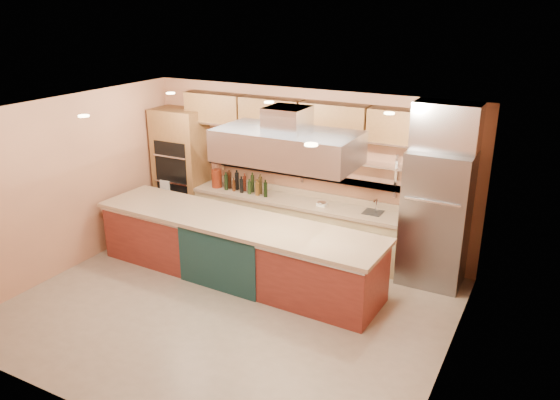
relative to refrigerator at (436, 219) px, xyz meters
The scene contains 21 objects.
floor 3.35m from the refrigerator, 137.68° to the right, with size 6.00×5.00×0.02m, color gray.
ceiling 3.63m from the refrigerator, 137.68° to the right, with size 6.00×5.00×0.02m, color black.
wall_back 2.40m from the refrigerator, behind, with size 6.00×0.04×2.80m, color #B77A56.
wall_front 5.21m from the refrigerator, 116.86° to the right, with size 6.00×0.04×2.80m, color #B77A56.
wall_left 5.77m from the refrigerator, 158.20° to the right, with size 0.04×5.00×2.80m, color #B77A56.
wall_right 2.26m from the refrigerator, 73.10° to the right, with size 0.04×5.00×2.80m, color #B77A56.
oven_stack 4.80m from the refrigerator, behind, with size 0.95×0.64×2.30m, color brown.
refrigerator is the anchor object (origin of this frame).
back_counter 2.47m from the refrigerator, behind, with size 3.84×0.64×0.93m, color tan.
wall_shelf_lower 2.43m from the refrigerator, behind, with size 3.60×0.26×0.03m, color silver.
wall_shelf_upper 2.50m from the refrigerator, behind, with size 3.60×0.26×0.03m, color silver.
upper_cabinets 2.69m from the refrigerator, behind, with size 4.60×0.36×0.55m, color brown.
range_hood 2.57m from the refrigerator, 145.04° to the right, with size 2.00×1.00×0.45m, color silver.
ceiling_downlights 3.50m from the refrigerator, 140.46° to the right, with size 4.00×2.80×0.02m, color #FFE5A5.
island 3.11m from the refrigerator, 154.75° to the right, with size 4.71×1.02×0.98m, color maroon.
flower_vase 3.99m from the refrigerator, behind, with size 0.19×0.19×0.33m, color maroon.
oil_bottle_cluster 3.34m from the refrigerator, behind, with size 0.94×0.27×0.30m, color black.
kitchen_scale 1.88m from the refrigerator, behind, with size 0.15×0.11×0.09m, color silver.
bar_faucet 0.97m from the refrigerator, behind, with size 0.03×0.03×0.24m, color silver.
copper_kettle 3.35m from the refrigerator, behind, with size 0.17×0.17×0.14m, color #D06D30.
green_canister 2.78m from the refrigerator, behind, with size 0.13×0.13×0.16m, color #0E4114.
Camera 1 is at (3.85, -5.73, 4.13)m, focal length 35.00 mm.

